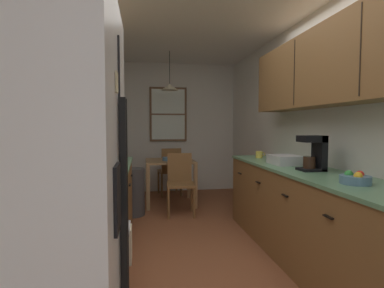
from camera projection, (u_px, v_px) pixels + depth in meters
The scene contains 25 objects.
ground_plane at pixel (191, 237), 3.56m from camera, with size 12.00×12.00×0.00m, color brown.
wall_left at pixel (68, 130), 3.27m from camera, with size 0.10×9.00×2.55m, color silver.
wall_right at pixel (299, 129), 3.70m from camera, with size 0.10×9.00×2.55m, color silver.
wall_back at pixel (170, 128), 6.10m from camera, with size 4.40×0.10×2.55m, color silver.
ceiling_slab at pixel (191, 13), 3.41m from camera, with size 4.40×9.00×0.08m, color white.
refrigerator at pixel (30, 238), 1.13m from camera, with size 0.69×0.80×1.80m.
stove_range at pixel (71, 262), 1.88m from camera, with size 0.66×0.63×1.10m.
microwave_over_range at pixel (47, 70), 1.79m from camera, with size 0.39×0.62×0.31m.
counter_left at pixel (99, 210), 3.12m from camera, with size 0.64×1.89×0.90m.
upper_cabinets_left at pixel (81, 71), 2.96m from camera, with size 0.33×1.97×0.68m.
counter_right at pixel (316, 221), 2.74m from camera, with size 0.64×3.19×0.90m.
upper_cabinets_right at pixel (339, 64), 2.62m from camera, with size 0.33×2.87×0.71m.
dining_table at pixel (170, 168), 5.07m from camera, with size 0.80×0.78×0.74m.
dining_chair_near at pixel (180, 180), 4.51m from camera, with size 0.42×0.42×0.90m.
dining_chair_far at pixel (170, 169), 5.68m from camera, with size 0.44×0.44×0.90m.
pendant_light at pixel (170, 87), 4.99m from camera, with size 0.28×0.28×0.64m.
back_window at pixel (168, 114), 6.00m from camera, with size 0.74×0.05×1.07m.
trash_bin at pixel (133, 192), 4.43m from camera, with size 0.34×0.34×0.69m, color #3F3F42.
storage_canister at pixel (85, 168), 2.39m from camera, with size 0.12×0.12×0.16m.
dish_towel at pixel (130, 244), 2.09m from camera, with size 0.02×0.16×0.24m, color beige.
coffee_maker at pixel (315, 152), 2.80m from camera, with size 0.22×0.18×0.33m.
mug_by_coffeemaker at pixel (259, 155), 3.92m from camera, with size 0.13×0.09×0.09m.
fruit_bowl at pixel (355, 179), 2.17m from camera, with size 0.21×0.21×0.09m.
dish_rack at pixel (285, 160), 3.26m from camera, with size 0.28×0.34×0.10m, color silver.
table_serving_bowl at pixel (168, 159), 4.98m from camera, with size 0.18×0.18×0.06m, color #4C7299.
Camera 1 is at (-0.55, -2.45, 1.32)m, focal length 28.25 mm.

